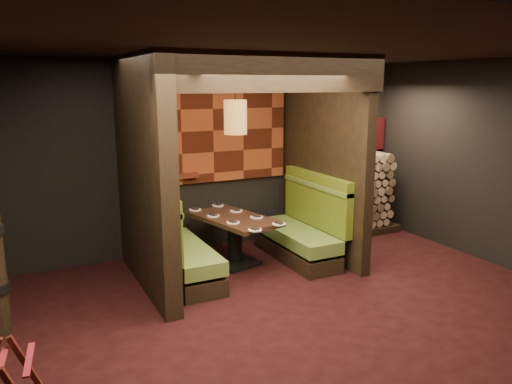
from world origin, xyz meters
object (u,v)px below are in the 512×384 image
(booth_bench_left, at_px, (177,251))
(pendant_lamp, at_px, (235,117))
(firewood_stack, at_px, (350,194))
(booth_bench_right, at_px, (303,232))
(dining_table, at_px, (235,233))

(booth_bench_left, xyz_separation_m, pendant_lamp, (0.90, 0.15, 1.67))
(pendant_lamp, relative_size, firewood_stack, 0.58)
(booth_bench_right, relative_size, dining_table, 1.10)
(booth_bench_left, relative_size, booth_bench_right, 1.00)
(booth_bench_right, height_order, pendant_lamp, pendant_lamp)
(firewood_stack, bearing_deg, booth_bench_right, -152.65)
(dining_table, xyz_separation_m, firewood_stack, (2.34, 0.50, 0.22))
(pendant_lamp, distance_m, firewood_stack, 2.78)
(pendant_lamp, bearing_deg, dining_table, 90.00)
(firewood_stack, bearing_deg, pendant_lamp, -166.69)
(booth_bench_right, height_order, dining_table, booth_bench_right)
(pendant_lamp, bearing_deg, booth_bench_left, -170.84)
(booth_bench_left, distance_m, pendant_lamp, 1.91)
(booth_bench_left, height_order, booth_bench_right, same)
(dining_table, relative_size, pendant_lamp, 1.45)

